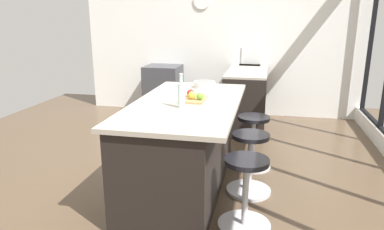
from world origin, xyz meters
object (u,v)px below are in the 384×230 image
object	(u,v)px
apple_green	(200,96)
fruit_bowl	(205,84)
apple_yellow	(192,95)
apple_red	(191,93)
oven_range	(164,90)
stool_middle	(250,165)
cutting_board	(193,99)
stool_by_window	(253,143)
stool_near_camera	(245,196)
kitchen_island	(183,144)
water_bottle	(181,95)

from	to	relation	value
apple_green	fruit_bowl	xyz separation A→B (m)	(-0.72, -0.09, -0.02)
apple_yellow	apple_red	bearing A→B (deg)	-161.11
oven_range	stool_middle	distance (m)	3.16
stool_middle	apple_green	world-z (taller)	apple_green
oven_range	fruit_bowl	world-z (taller)	fruit_bowl
cutting_board	apple_green	xyz separation A→B (m)	(0.07, 0.08, 0.05)
stool_by_window	apple_yellow	distance (m)	1.08
apple_yellow	apple_green	bearing A→B (deg)	78.60
stool_near_camera	apple_green	xyz separation A→B (m)	(-0.63, -0.50, 0.67)
oven_range	kitchen_island	size ratio (longest dim) A/B	0.43
cutting_board	fruit_bowl	size ratio (longest dim) A/B	1.47
stool_by_window	cutting_board	distance (m)	1.02
stool_by_window	stool_middle	xyz separation A→B (m)	(0.63, 0.00, 0.00)
stool_by_window	apple_yellow	size ratio (longest dim) A/B	8.07
oven_range	stool_by_window	world-z (taller)	oven_range
cutting_board	apple_red	size ratio (longest dim) A/B	4.75
cutting_board	apple_green	distance (m)	0.12
kitchen_island	cutting_board	xyz separation A→B (m)	(-0.07, 0.09, 0.45)
stool_by_window	apple_green	size ratio (longest dim) A/B	8.46
stool_by_window	apple_yellow	world-z (taller)	apple_yellow
stool_middle	apple_red	distance (m)	0.92
stool_middle	apple_green	distance (m)	0.83
oven_range	water_bottle	world-z (taller)	water_bottle
stool_by_window	fruit_bowl	world-z (taller)	fruit_bowl
water_bottle	kitchen_island	bearing A→B (deg)	-168.48
stool_middle	apple_yellow	size ratio (longest dim) A/B	8.07
oven_range	fruit_bowl	xyz separation A→B (m)	(1.96, 1.08, 0.51)
stool_near_camera	water_bottle	size ratio (longest dim) A/B	1.95
stool_middle	kitchen_island	bearing A→B (deg)	-90.00
cutting_board	oven_range	bearing A→B (deg)	-157.42
oven_range	stool_near_camera	size ratio (longest dim) A/B	1.41
stool_near_camera	fruit_bowl	size ratio (longest dim) A/B	2.50
cutting_board	water_bottle	distance (m)	0.35
water_bottle	stool_near_camera	bearing A→B (deg)	59.17
stool_middle	fruit_bowl	distance (m)	1.13
oven_range	apple_red	distance (m)	2.82
apple_yellow	oven_range	bearing A→B (deg)	-157.86
stool_by_window	water_bottle	size ratio (longest dim) A/B	1.95
oven_range	cutting_board	world-z (taller)	cutting_board
kitchen_island	stool_by_window	bearing A→B (deg)	132.94
kitchen_island	apple_yellow	size ratio (longest dim) A/B	26.38
oven_range	stool_near_camera	xyz separation A→B (m)	(3.31, 1.67, -0.14)
stool_near_camera	apple_green	world-z (taller)	apple_green
stool_middle	apple_red	world-z (taller)	apple_red
stool_by_window	cutting_board	world-z (taller)	cutting_board
oven_range	apple_red	bearing A→B (deg)	22.26
apple_red	fruit_bowl	bearing A→B (deg)	176.95
apple_red	water_bottle	bearing A→B (deg)	-1.04
apple_yellow	water_bottle	size ratio (longest dim) A/B	0.24
kitchen_island	stool_by_window	xyz separation A→B (m)	(-0.63, 0.68, -0.17)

